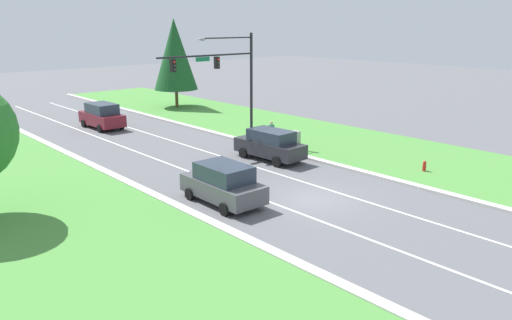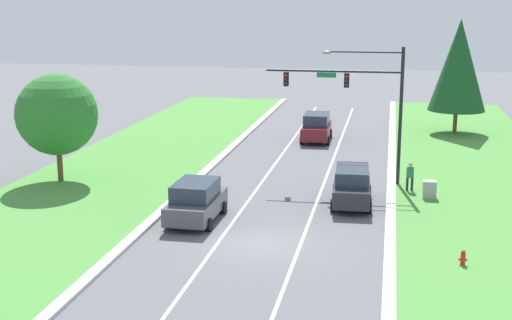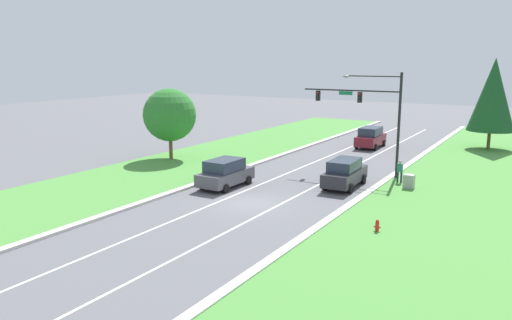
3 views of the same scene
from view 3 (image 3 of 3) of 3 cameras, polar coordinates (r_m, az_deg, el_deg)
The scene contains 16 objects.
ground_plane at distance 31.17m, azimuth -0.77°, elevation -4.93°, with size 160.00×160.00×0.00m, color #5B5B60.
curb_strip_right at distance 28.72m, azimuth 8.93°, elevation -6.35°, with size 0.50×90.00×0.15m.
curb_strip_left at distance 34.35m, azimuth -8.84°, elevation -3.40°, with size 0.50×90.00×0.15m.
grass_verge_right at distance 27.34m, azimuth 19.27°, elevation -7.86°, with size 10.00×90.00×0.08m.
grass_verge_left at distance 37.85m, azimuth -14.98°, elevation -2.34°, with size 10.00×90.00×0.08m.
lane_stripe_inner_left at distance 32.12m, azimuth -3.52°, elevation -4.46°, with size 0.14×81.00×0.01m.
lane_stripe_inner_right at distance 30.31m, azimuth 2.14°, elevation -5.41°, with size 0.14×81.00×0.01m.
traffic_signal_mast at distance 38.89m, azimuth 12.94°, elevation 5.91°, with size 7.80×0.41×7.88m.
burgundy_suv at distance 51.98m, azimuth 12.96°, elevation 2.55°, with size 2.23×4.77×2.10m.
graphite_suv at distance 34.91m, azimuth -3.55°, elevation -1.49°, with size 2.25×4.57×1.97m.
charcoal_suv at distance 35.37m, azimuth 10.10°, elevation -1.45°, with size 2.21×4.94×1.97m.
utility_cabinet at distance 35.93m, azimuth 17.08°, elevation -2.40°, with size 0.70×0.60×1.03m.
pedestrian at distance 37.35m, azimuth 16.11°, elevation -1.17°, with size 0.40×0.24×1.69m.
fire_hydrant at distance 26.62m, azimuth 13.68°, elevation -7.36°, with size 0.34×0.20×0.70m.
conifer_near_right_tree at distance 54.07m, azimuth 25.45°, elevation 6.76°, with size 4.43×4.43×9.00m.
oak_near_left_tree at distance 44.78m, azimuth -9.83°, elevation 5.09°, with size 4.67×4.67×6.34m.
Camera 3 is at (15.72, -25.47, 8.72)m, focal length 35.00 mm.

